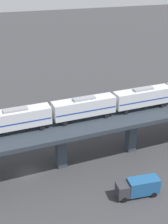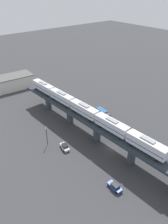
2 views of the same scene
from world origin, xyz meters
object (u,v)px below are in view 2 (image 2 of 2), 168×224
subway_train (84,109)px  warehouse_building (5,84)px  street_lamp (47,135)px  street_car_blue (115,186)px  delivery_truck (103,113)px  street_car_white (65,147)px

subway_train → warehouse_building: size_ratio=2.14×
subway_train → street_lamp: bearing=163.5°
street_car_blue → street_lamp: street_lamp is taller
delivery_truck → street_car_white: bearing=-164.4°
street_car_white → warehouse_building: bearing=87.3°
subway_train → delivery_truck: 17.33m
street_lamp → warehouse_building: street_lamp is taller
subway_train → street_car_white: 14.17m
street_car_white → delivery_truck: bearing=15.6°
street_car_blue → warehouse_building: warehouse_building is taller
street_car_white → street_car_blue: same height
street_car_blue → warehouse_building: size_ratio=0.15×
subway_train → warehouse_building: (-7.14, 55.63, -7.54)m
street_car_white → delivery_truck: size_ratio=0.63×
subway_train → street_car_blue: subway_train is taller
street_car_white → street_lamp: (-3.24, 5.77, 3.17)m
street_car_white → street_car_blue: size_ratio=1.04×
street_car_white → street_lamp: 7.34m
subway_train → warehouse_building: bearing=97.3°
delivery_truck → warehouse_building: size_ratio=0.25×
warehouse_building → street_car_white: bearing=-92.7°
street_car_white → delivery_truck: 24.67m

